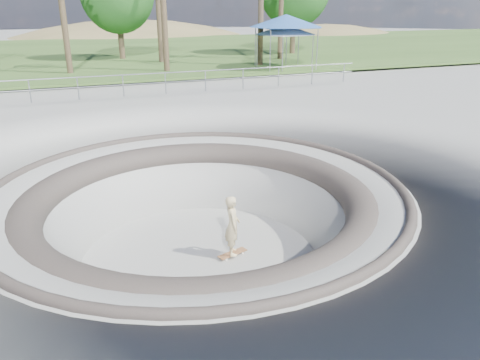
{
  "coord_description": "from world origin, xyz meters",
  "views": [
    {
      "loc": [
        -2.92,
        -10.32,
        4.24
      ],
      "look_at": [
        1.28,
        0.39,
        -0.1
      ],
      "focal_mm": 35.0,
      "sensor_mm": 36.0,
      "label": 1
    }
  ],
  "objects": [
    {
      "name": "ground",
      "position": [
        0.0,
        0.0,
        0.0
      ],
      "size": [
        180.0,
        180.0,
        0.0
      ],
      "primitive_type": "plane",
      "color": "gray",
      "rests_on": "ground"
    },
    {
      "name": "canopy_white",
      "position": [
        11.32,
        18.0,
        2.69
      ],
      "size": [
        5.27,
        5.27,
        2.75
      ],
      "color": "gray",
      "rests_on": "ground"
    },
    {
      "name": "canopy_blue",
      "position": [
        11.36,
        18.0,
        3.21
      ],
      "size": [
        6.59,
        6.59,
        3.35
      ],
      "color": "gray",
      "rests_on": "ground"
    },
    {
      "name": "skateboard",
      "position": [
        0.8,
        -0.31,
        -1.83
      ],
      "size": [
        0.85,
        0.46,
        0.08
      ],
      "color": "brown",
      "rests_on": "ground"
    },
    {
      "name": "skater",
      "position": [
        0.8,
        -0.31,
        -1.02
      ],
      "size": [
        0.5,
        0.65,
        1.59
      ],
      "primitive_type": "imported",
      "rotation": [
        0.0,
        0.0,
        1.34
      ],
      "color": "beige",
      "rests_on": "skateboard"
    },
    {
      "name": "distant_hills",
      "position": [
        3.78,
        57.17,
        -7.02
      ],
      "size": [
        103.2,
        45.0,
        28.6
      ],
      "color": "brown",
      "rests_on": "ground"
    },
    {
      "name": "skate_bowl",
      "position": [
        0.0,
        0.0,
        -1.83
      ],
      "size": [
        14.0,
        14.0,
        4.1
      ],
      "color": "gray",
      "rests_on": "ground"
    },
    {
      "name": "grass_strip",
      "position": [
        0.0,
        34.0,
        0.22
      ],
      "size": [
        180.0,
        36.0,
        0.12
      ],
      "color": "#345421",
      "rests_on": "ground"
    },
    {
      "name": "safety_railing",
      "position": [
        0.0,
        12.0,
        0.69
      ],
      "size": [
        25.0,
        0.06,
        1.03
      ],
      "color": "gray",
      "rests_on": "ground"
    }
  ]
}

